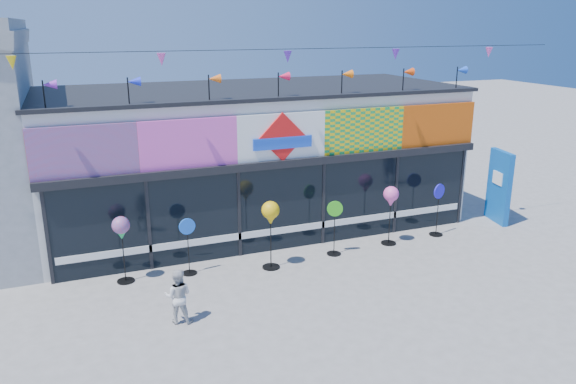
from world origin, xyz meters
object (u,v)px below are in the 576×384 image
spinner_4 (391,198)px  child (178,296)px  spinner_2 (271,215)px  spinner_1 (188,245)px  spinner_0 (121,230)px  spinner_5 (438,208)px  blue_sign (499,186)px  spinner_3 (335,226)px

spinner_4 → child: bearing=-161.1°
spinner_2 → spinner_4: bearing=5.0°
spinner_1 → child: spinner_1 is taller
spinner_0 → spinner_2: (3.48, -0.52, 0.09)m
spinner_2 → spinner_5: bearing=4.3°
spinner_0 → spinner_4: (7.08, -0.21, 0.02)m
blue_sign → spinner_3: blue_sign is taller
spinner_2 → child: spinner_2 is taller
spinner_2 → spinner_5: spinner_2 is taller
blue_sign → spinner_2: 7.72m
spinner_3 → spinner_2: bearing=-174.0°
spinner_3 → spinner_0: bearing=176.5°
spinner_1 → spinner_3: size_ratio=0.96×
spinner_5 → blue_sign: bearing=7.6°
blue_sign → child: 10.66m
spinner_4 → child: (-6.25, -2.14, -0.75)m
spinner_1 → spinner_3: bearing=-3.1°
spinner_0 → spinner_1: size_ratio=1.14×
spinner_5 → spinner_2: bearing=-175.7°
blue_sign → spinner_4: bearing=-163.6°
spinner_4 → spinner_5: 1.72m
spinner_1 → child: (-0.68, -2.23, -0.18)m
spinner_2 → spinner_3: size_ratio=1.18×
spinner_0 → child: size_ratio=1.41×
blue_sign → spinner_0: blue_sign is taller
spinner_2 → child: 3.33m
spinner_1 → spinner_0: bearing=175.6°
spinner_0 → child: 2.59m
spinner_1 → spinner_5: bearing=-0.1°
spinner_0 → spinner_5: 8.73m
spinner_1 → spinner_5: size_ratio=0.93×
blue_sign → spinner_1: 9.67m
spinner_4 → spinner_3: bearing=-176.1°
spinner_4 → spinner_5: (1.64, 0.08, -0.51)m
spinner_0 → spinner_4: 7.08m
spinner_2 → spinner_3: spinner_2 is taller
spinner_0 → child: (0.83, -2.34, -0.73)m
blue_sign → spinner_5: (-2.45, -0.33, -0.30)m
blue_sign → spinner_5: blue_sign is taller
spinner_2 → spinner_3: 1.96m
spinner_1 → spinner_2: 2.12m
spinner_5 → spinner_0: bearing=179.2°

